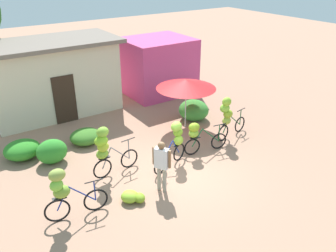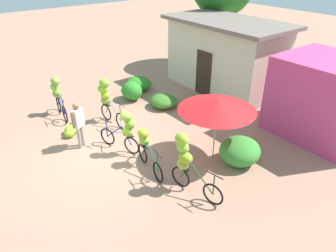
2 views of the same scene
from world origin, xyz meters
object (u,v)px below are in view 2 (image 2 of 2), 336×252
at_px(building_low, 225,55).
at_px(bicycle_rightmost, 186,159).
at_px(bicycle_leftmost, 57,94).
at_px(banana_pile_on_ground, 71,130).
at_px(shop_pink, 327,98).
at_px(person_vendor, 78,121).
at_px(market_umbrella, 217,105).
at_px(bicycle_near_pile, 107,97).
at_px(bicycle_center_loaded, 125,128).
at_px(bicycle_by_shop, 146,146).

distance_m(building_low, bicycle_rightmost, 7.63).
bearing_deg(bicycle_rightmost, building_low, 125.89).
relative_size(bicycle_leftmost, banana_pile_on_ground, 2.30).
relative_size(shop_pink, person_vendor, 1.98).
relative_size(building_low, bicycle_rightmost, 3.27).
height_order(shop_pink, market_umbrella, shop_pink).
height_order(bicycle_near_pile, person_vendor, bicycle_near_pile).
xyz_separation_m(building_low, banana_pile_on_ground, (-0.31, -7.48, -1.45)).
distance_m(building_low, bicycle_leftmost, 7.50).
distance_m(building_low, bicycle_center_loaded, 6.79).
relative_size(building_low, bicycle_center_loaded, 3.62).
height_order(building_low, bicycle_leftmost, building_low).
distance_m(building_low, market_umbrella, 5.85).
xyz_separation_m(bicycle_near_pile, bicycle_rightmost, (4.79, -0.22, -0.01)).
bearing_deg(market_umbrella, bicycle_rightmost, -69.28).
relative_size(shop_pink, bicycle_by_shop, 1.92).
bearing_deg(market_umbrella, shop_pink, 72.72).
bearing_deg(banana_pile_on_ground, bicycle_rightmost, 15.44).
xyz_separation_m(market_umbrella, bicycle_by_shop, (-0.89, -1.96, -1.12)).
height_order(bicycle_center_loaded, bicycle_rightmost, bicycle_rightmost).
relative_size(bicycle_leftmost, bicycle_center_loaded, 1.07).
bearing_deg(shop_pink, bicycle_near_pile, -133.97).
distance_m(shop_pink, bicycle_center_loaded, 6.95).
bearing_deg(banana_pile_on_ground, bicycle_center_loaded, 24.46).
height_order(bicycle_leftmost, bicycle_rightmost, bicycle_rightmost).
relative_size(bicycle_leftmost, bicycle_rightmost, 0.96).
xyz_separation_m(bicycle_rightmost, banana_pile_on_ground, (-4.77, -1.32, -0.86)).
xyz_separation_m(market_umbrella, person_vendor, (-3.12, -3.08, -0.85)).
distance_m(bicycle_leftmost, bicycle_by_shop, 5.03).
bearing_deg(bicycle_near_pile, bicycle_rightmost, -2.60).
height_order(market_umbrella, bicycle_center_loaded, market_umbrella).
xyz_separation_m(bicycle_rightmost, person_vendor, (-3.78, -1.35, -0.02)).
height_order(banana_pile_on_ground, person_vendor, person_vendor).
xyz_separation_m(bicycle_leftmost, bicycle_rightmost, (6.51, 1.02, 0.10)).
distance_m(building_low, bicycle_by_shop, 7.08).
height_order(building_low, person_vendor, building_low).
xyz_separation_m(bicycle_by_shop, person_vendor, (-2.23, -1.11, 0.27)).
height_order(bicycle_rightmost, person_vendor, bicycle_rightmost).
height_order(bicycle_center_loaded, banana_pile_on_ground, bicycle_center_loaded).
distance_m(bicycle_rightmost, person_vendor, 4.01).
bearing_deg(building_low, bicycle_center_loaded, -73.87).
height_order(market_umbrella, bicycle_near_pile, market_umbrella).
height_order(shop_pink, banana_pile_on_ground, shop_pink).
bearing_deg(bicycle_rightmost, person_vendor, -160.34).
relative_size(shop_pink, market_umbrella, 1.37).
xyz_separation_m(bicycle_leftmost, banana_pile_on_ground, (1.74, -0.30, -0.76)).
relative_size(bicycle_by_shop, bicycle_rightmost, 0.96).
relative_size(bicycle_leftmost, bicycle_by_shop, 1.01).
distance_m(bicycle_leftmost, person_vendor, 2.75).
height_order(bicycle_near_pile, bicycle_rightmost, bicycle_rightmost).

